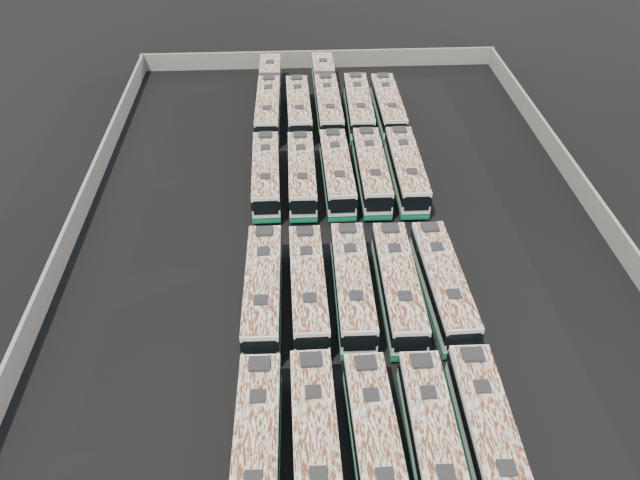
{
  "coord_description": "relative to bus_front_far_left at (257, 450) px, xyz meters",
  "views": [
    {
      "loc": [
        -3.89,
        -40.77,
        32.33
      ],
      "look_at": [
        -1.87,
        -1.85,
        1.6
      ],
      "focal_mm": 35.0,
      "sensor_mm": 36.0,
      "label": 1
    }
  ],
  "objects": [
    {
      "name": "perimeter_wall",
      "position": [
        6.35,
        20.67,
        -0.6
      ],
      "size": [
        45.2,
        73.2,
        2.2
      ],
      "color": "slate",
      "rests_on": "ground"
    },
    {
      "name": "bus_midback_left",
      "position": [
        3.31,
        28.62,
        -0.05
      ],
      "size": [
        2.46,
        11.47,
        3.23
      ],
      "rotation": [
        0.0,
        0.0,
        -0.0
      ],
      "color": "silver",
      "rests_on": "ground"
    },
    {
      "name": "bus_midfront_center",
      "position": [
        6.55,
        13.22,
        0.0
      ],
      "size": [
        2.62,
        11.82,
        3.32
      ],
      "rotation": [
        0.0,
        0.0,
        -0.01
      ],
      "color": "silver",
      "rests_on": "ground"
    },
    {
      "name": "bus_front_far_right",
      "position": [
        13.07,
        -0.07,
        0.03
      ],
      "size": [
        2.72,
        12.04,
        3.38
      ],
      "rotation": [
        0.0,
        0.0,
        -0.01
      ],
      "color": "silver",
      "rests_on": "ground"
    },
    {
      "name": "bus_front_center",
      "position": [
        6.63,
        -0.2,
        -0.01
      ],
      "size": [
        2.76,
        11.77,
        3.3
      ],
      "rotation": [
        0.0,
        0.0,
        0.02
      ],
      "color": "silver",
      "rests_on": "ground"
    },
    {
      "name": "bus_back_far_left",
      "position": [
        0.11,
        45.06,
        -0.02
      ],
      "size": [
        2.76,
        18.15,
        3.29
      ],
      "rotation": [
        0.0,
        0.0,
        -0.02
      ],
      "color": "silver",
      "rests_on": "ground"
    },
    {
      "name": "bus_back_far_right",
      "position": [
        13.1,
        41.8,
        -0.01
      ],
      "size": [
        2.49,
        11.72,
        3.3
      ],
      "rotation": [
        0.0,
        0.0,
        -0.0
      ],
      "color": "silver",
      "rests_on": "ground"
    },
    {
      "name": "bus_back_left",
      "position": [
        3.36,
        41.93,
        -0.04
      ],
      "size": [
        2.6,
        11.55,
        3.25
      ],
      "rotation": [
        0.0,
        0.0,
        0.01
      ],
      "color": "silver",
      "rests_on": "ground"
    },
    {
      "name": "bus_midback_right",
      "position": [
        9.77,
        28.79,
        0.0
      ],
      "size": [
        2.59,
        11.82,
        3.33
      ],
      "rotation": [
        0.0,
        0.0,
        -0.01
      ],
      "color": "silver",
      "rests_on": "ground"
    },
    {
      "name": "bus_midback_far_right",
      "position": [
        13.0,
        28.76,
        0.01
      ],
      "size": [
        2.63,
        11.89,
        3.34
      ],
      "rotation": [
        0.0,
        0.0,
        -0.01
      ],
      "color": "silver",
      "rests_on": "ground"
    },
    {
      "name": "bus_midfront_left",
      "position": [
        3.32,
        13.18,
        -0.03
      ],
      "size": [
        2.58,
        11.62,
        3.27
      ],
      "rotation": [
        0.0,
        0.0,
        0.01
      ],
      "color": "silver",
      "rests_on": "ground"
    },
    {
      "name": "bus_back_center",
      "position": [
        6.6,
        45.09,
        -0.0
      ],
      "size": [
        2.58,
        18.3,
        3.32
      ],
      "rotation": [
        0.0,
        0.0,
        0.0
      ],
      "color": "silver",
      "rests_on": "ground"
    },
    {
      "name": "bus_front_right",
      "position": [
        9.88,
        -0.19,
        -0.02
      ],
      "size": [
        2.59,
        11.69,
        3.29
      ],
      "rotation": [
        0.0,
        0.0,
        -0.01
      ],
      "color": "silver",
      "rests_on": "ground"
    },
    {
      "name": "bus_midfront_right",
      "position": [
        9.85,
        13.0,
        0.01
      ],
      "size": [
        2.62,
        11.91,
        3.35
      ],
      "rotation": [
        0.0,
        0.0,
        -0.01
      ],
      "color": "silver",
      "rests_on": "ground"
    },
    {
      "name": "bus_midback_center",
      "position": [
        6.56,
        28.71,
        -0.01
      ],
      "size": [
        2.62,
        11.77,
        3.31
      ],
      "rotation": [
        0.0,
        0.0,
        0.01
      ],
      "color": "silver",
      "rests_on": "ground"
    },
    {
      "name": "bus_front_far_left",
      "position": [
        0.0,
        0.0,
        0.0
      ],
      "size": [
        2.73,
        11.84,
        3.32
      ],
      "rotation": [
        0.0,
        0.0,
        -0.02
      ],
      "color": "silver",
      "rests_on": "ground"
    },
    {
      "name": "ground",
      "position": [
        6.35,
        20.67,
        -1.7
      ],
      "size": [
        140.0,
        140.0,
        0.0
      ],
      "primitive_type": "plane",
      "color": "black",
      "rests_on": "ground"
    },
    {
      "name": "bus_front_left",
      "position": [
        3.26,
        0.06,
        0.03
      ],
      "size": [
        2.66,
        12.0,
        3.37
      ],
      "rotation": [
        0.0,
        0.0,
        0.01
      ],
      "color": "silver",
      "rests_on": "ground"
    },
    {
      "name": "bus_midfront_far_left",
      "position": [
        0.09,
        13.11,
        0.02
      ],
      "size": [
        2.7,
        11.94,
        3.35
      ],
      "rotation": [
        0.0,
        0.0,
        -0.02
      ],
      "color": "silver",
      "rests_on": "ground"
    },
    {
      "name": "bus_midback_far_left",
      "position": [
        0.04,
        28.72,
        -0.04
      ],
      "size": [
        2.6,
        11.55,
        3.24
      ],
      "rotation": [
        0.0,
        0.0,
        0.01
      ],
      "color": "silver",
      "rests_on": "ground"
    },
    {
      "name": "bus_back_right",
      "position": [
        9.88,
        41.83,
        0.02
      ],
      "size": [
        2.82,
        12.01,
        3.37
      ],
      "rotation": [
        0.0,
        0.0,
        -0.02
      ],
      "color": "silver",
      "rests_on": "ground"
    },
    {
      "name": "bus_midfront_far_right",
      "position": [
        13.14,
        13.02,
        0.01
      ],
      "size": [
        2.79,
        11.88,
        3.33
      ],
      "rotation": [
        0.0,
        0.0,
        0.02
      ],
      "color": "silver",
      "rests_on": "ground"
    }
  ]
}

